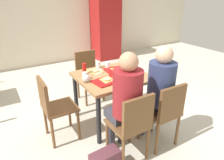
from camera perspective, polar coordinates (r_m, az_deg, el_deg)
ground_plane at (r=3.22m, az=0.00°, el=-10.99°), size 10.00×10.00×0.02m
back_wall at (r=5.66m, az=-17.92°, el=18.26°), size 10.00×0.10×2.80m
main_table at (r=2.91m, az=0.00°, el=-0.55°), size 0.96×0.88×0.73m
chair_near_left at (r=2.26m, az=5.68°, el=-11.92°), size 0.40×0.40×0.87m
chair_near_right at (r=2.53m, az=14.57°, el=-8.33°), size 0.40×0.40×0.87m
chair_far_side at (r=3.63m, az=-6.72°, el=2.29°), size 0.40×0.40×0.87m
chair_left_end at (r=2.67m, az=-16.21°, el=-6.75°), size 0.40×0.40×0.87m
person_in_red at (r=2.22m, az=3.78°, el=-4.96°), size 0.32×0.42×1.28m
person_in_brown_jacket at (r=2.50m, az=12.90°, el=-2.13°), size 0.32×0.42×1.28m
tray_red_near at (r=2.66m, az=-1.40°, el=-0.27°), size 0.39×0.30×0.02m
tray_red_far at (r=3.05m, az=1.43°, el=2.90°), size 0.38×0.30×0.02m
paper_plate_center at (r=3.00m, az=-4.75°, el=2.36°), size 0.22×0.22×0.01m
paper_plate_near_edge at (r=2.76m, az=5.16°, el=0.38°), size 0.22×0.22×0.01m
pizza_slice_a at (r=2.68m, az=-1.45°, el=0.30°), size 0.23×0.24×0.02m
pizza_slice_b at (r=3.04m, az=1.86°, el=3.12°), size 0.25×0.26×0.02m
pizza_slice_c at (r=3.00m, az=-5.04°, el=2.60°), size 0.27×0.27×0.02m
plastic_cup_a at (r=3.14m, az=-3.90°, el=4.30°), size 0.07×0.07×0.10m
plastic_cup_b at (r=2.57m, az=4.75°, el=-0.21°), size 0.07×0.07×0.10m
plastic_cup_c at (r=2.74m, az=-7.62°, el=1.17°), size 0.07×0.07×0.10m
plastic_cup_d at (r=3.12m, az=-1.19°, el=4.23°), size 0.07×0.07×0.10m
soda_can at (r=3.08m, az=6.33°, el=4.00°), size 0.07×0.07×0.12m
condiment_bottle at (r=2.91m, az=-7.77°, el=3.13°), size 0.06×0.06×0.16m
foil_bundle at (r=2.66m, az=-7.32°, el=0.46°), size 0.10×0.10×0.10m
drink_fridge at (r=5.94m, az=-1.81°, el=15.14°), size 0.70×0.60×1.90m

